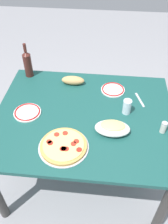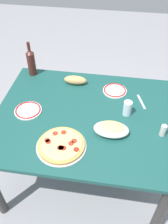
{
  "view_description": "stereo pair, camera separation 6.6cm",
  "coord_description": "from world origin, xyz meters",
  "px_view_note": "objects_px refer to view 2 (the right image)",
  "views": [
    {
      "loc": [
        0.13,
        -1.27,
        1.97
      ],
      "look_at": [
        0.0,
        0.0,
        0.76
      ],
      "focal_mm": 38.9,
      "sensor_mm": 36.0,
      "label": 1
    },
    {
      "loc": [
        0.2,
        -1.27,
        1.97
      ],
      "look_at": [
        0.0,
        0.0,
        0.76
      ],
      "focal_mm": 38.9,
      "sensor_mm": 36.0,
      "label": 2
    }
  ],
  "objects_px": {
    "water_glass": "(127,108)",
    "side_plate_far": "(115,90)",
    "spice_shaker": "(163,130)",
    "wine_bottle": "(31,62)",
    "bread_loaf": "(75,80)",
    "pepperoni_pizza": "(61,145)",
    "baked_pasta_dish": "(111,129)",
    "side_plate_near": "(28,110)",
    "dining_table": "(84,125)"
  },
  "relations": [
    {
      "from": "dining_table",
      "to": "wine_bottle",
      "type": "xyz_separation_m",
      "value": [
        -0.53,
        0.45,
        0.23
      ]
    },
    {
      "from": "pepperoni_pizza",
      "to": "bread_loaf",
      "type": "bearing_deg",
      "value": 92.64
    },
    {
      "from": "pepperoni_pizza",
      "to": "baked_pasta_dish",
      "type": "relative_size",
      "value": 1.36
    },
    {
      "from": "pepperoni_pizza",
      "to": "bread_loaf",
      "type": "distance_m",
      "value": 0.68
    },
    {
      "from": "baked_pasta_dish",
      "to": "side_plate_near",
      "type": "bearing_deg",
      "value": 168.98
    },
    {
      "from": "pepperoni_pizza",
      "to": "baked_pasta_dish",
      "type": "xyz_separation_m",
      "value": [
        0.31,
        0.17,
        0.03
      ]
    },
    {
      "from": "pepperoni_pizza",
      "to": "side_plate_near",
      "type": "height_order",
      "value": "pepperoni_pizza"
    },
    {
      "from": "water_glass",
      "to": "side_plate_far",
      "type": "distance_m",
      "value": 0.28
    },
    {
      "from": "pepperoni_pizza",
      "to": "water_glass",
      "type": "bearing_deg",
      "value": 42.32
    },
    {
      "from": "dining_table",
      "to": "baked_pasta_dish",
      "type": "height_order",
      "value": "baked_pasta_dish"
    },
    {
      "from": "baked_pasta_dish",
      "to": "bread_loaf",
      "type": "height_order",
      "value": "baked_pasta_dish"
    },
    {
      "from": "side_plate_near",
      "to": "bread_loaf",
      "type": "height_order",
      "value": "bread_loaf"
    },
    {
      "from": "wine_bottle",
      "to": "water_glass",
      "type": "relative_size",
      "value": 2.69
    },
    {
      "from": "water_glass",
      "to": "side_plate_far",
      "type": "xyz_separation_m",
      "value": [
        -0.1,
        0.25,
        -0.05
      ]
    },
    {
      "from": "pepperoni_pizza",
      "to": "wine_bottle",
      "type": "bearing_deg",
      "value": 119.39
    },
    {
      "from": "side_plate_near",
      "to": "bread_loaf",
      "type": "distance_m",
      "value": 0.49
    },
    {
      "from": "pepperoni_pizza",
      "to": "side_plate_near",
      "type": "xyz_separation_m",
      "value": [
        -0.32,
        0.29,
        -0.01
      ]
    },
    {
      "from": "baked_pasta_dish",
      "to": "side_plate_far",
      "type": "distance_m",
      "value": 0.46
    },
    {
      "from": "side_plate_far",
      "to": "spice_shaker",
      "type": "xyz_separation_m",
      "value": [
        0.35,
        -0.42,
        0.03
      ]
    },
    {
      "from": "water_glass",
      "to": "side_plate_near",
      "type": "xyz_separation_m",
      "value": [
        -0.73,
        -0.08,
        -0.05
      ]
    },
    {
      "from": "dining_table",
      "to": "side_plate_far",
      "type": "bearing_deg",
      "value": 56.74
    },
    {
      "from": "side_plate_far",
      "to": "bread_loaf",
      "type": "distance_m",
      "value": 0.34
    },
    {
      "from": "side_plate_near",
      "to": "bread_loaf",
      "type": "bearing_deg",
      "value": 53.66
    },
    {
      "from": "baked_pasta_dish",
      "to": "side_plate_far",
      "type": "relative_size",
      "value": 1.23
    },
    {
      "from": "side_plate_near",
      "to": "spice_shaker",
      "type": "xyz_separation_m",
      "value": [
        0.97,
        -0.09,
        0.03
      ]
    },
    {
      "from": "wine_bottle",
      "to": "side_plate_far",
      "type": "relative_size",
      "value": 1.57
    },
    {
      "from": "water_glass",
      "to": "wine_bottle",
      "type": "bearing_deg",
      "value": 154.91
    },
    {
      "from": "side_plate_far",
      "to": "bread_loaf",
      "type": "xyz_separation_m",
      "value": [
        -0.34,
        0.05,
        0.03
      ]
    },
    {
      "from": "water_glass",
      "to": "spice_shaker",
      "type": "xyz_separation_m",
      "value": [
        0.24,
        -0.17,
        -0.01
      ]
    },
    {
      "from": "dining_table",
      "to": "bread_loaf",
      "type": "relative_size",
      "value": 6.85
    },
    {
      "from": "water_glass",
      "to": "side_plate_far",
      "type": "height_order",
      "value": "water_glass"
    },
    {
      "from": "spice_shaker",
      "to": "pepperoni_pizza",
      "type": "bearing_deg",
      "value": -162.67
    },
    {
      "from": "wine_bottle",
      "to": "side_plate_far",
      "type": "height_order",
      "value": "wine_bottle"
    },
    {
      "from": "spice_shaker",
      "to": "dining_table",
      "type": "bearing_deg",
      "value": 168.85
    },
    {
      "from": "pepperoni_pizza",
      "to": "water_glass",
      "type": "relative_size",
      "value": 2.88
    },
    {
      "from": "pepperoni_pizza",
      "to": "baked_pasta_dish",
      "type": "distance_m",
      "value": 0.35
    },
    {
      "from": "side_plate_near",
      "to": "water_glass",
      "type": "bearing_deg",
      "value": 6.52
    },
    {
      "from": "bread_loaf",
      "to": "wine_bottle",
      "type": "bearing_deg",
      "value": 168.07
    },
    {
      "from": "wine_bottle",
      "to": "side_plate_far",
      "type": "bearing_deg",
      "value": -10.64
    },
    {
      "from": "water_glass",
      "to": "spice_shaker",
      "type": "relative_size",
      "value": 1.3
    },
    {
      "from": "wine_bottle",
      "to": "spice_shaker",
      "type": "height_order",
      "value": "wine_bottle"
    },
    {
      "from": "dining_table",
      "to": "water_glass",
      "type": "relative_size",
      "value": 11.57
    },
    {
      "from": "dining_table",
      "to": "water_glass",
      "type": "xyz_separation_m",
      "value": [
        0.31,
        0.06,
        0.16
      ]
    },
    {
      "from": "wine_bottle",
      "to": "bread_loaf",
      "type": "distance_m",
      "value": 0.42
    },
    {
      "from": "side_plate_far",
      "to": "spice_shaker",
      "type": "relative_size",
      "value": 2.23
    },
    {
      "from": "side_plate_far",
      "to": "water_glass",
      "type": "bearing_deg",
      "value": -68.09
    },
    {
      "from": "baked_pasta_dish",
      "to": "side_plate_far",
      "type": "bearing_deg",
      "value": 90.26
    },
    {
      "from": "dining_table",
      "to": "pepperoni_pizza",
      "type": "xyz_separation_m",
      "value": [
        -0.1,
        -0.31,
        0.12
      ]
    },
    {
      "from": "wine_bottle",
      "to": "bread_loaf",
      "type": "xyz_separation_m",
      "value": [
        0.4,
        -0.08,
        -0.09
      ]
    },
    {
      "from": "dining_table",
      "to": "side_plate_near",
      "type": "distance_m",
      "value": 0.44
    }
  ]
}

